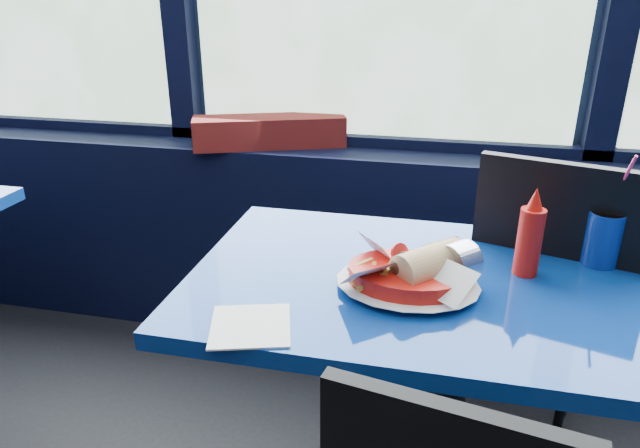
# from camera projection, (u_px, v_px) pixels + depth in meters

# --- Properties ---
(window_sill) EXTENTS (5.00, 0.26, 0.80)m
(window_sill) POSITION_uv_depth(u_px,v_px,m) (370.00, 249.00, 2.27)
(window_sill) COLOR black
(window_sill) RESTS_ON ground
(near_table) EXTENTS (1.20, 0.70, 0.75)m
(near_table) POSITION_uv_depth(u_px,v_px,m) (446.00, 348.00, 1.36)
(near_table) COLOR black
(near_table) RESTS_ON ground
(chair_near_back) EXTENTS (0.55, 0.55, 0.99)m
(chair_near_back) POSITION_uv_depth(u_px,v_px,m) (527.00, 294.00, 1.60)
(chair_near_back) COLOR black
(chair_near_back) RESTS_ON ground
(planter_box) EXTENTS (0.58, 0.34, 0.11)m
(planter_box) POSITION_uv_depth(u_px,v_px,m) (270.00, 131.00, 2.17)
(planter_box) COLOR maroon
(planter_box) RESTS_ON window_sill
(food_basket) EXTENTS (0.34, 0.34, 0.10)m
(food_basket) POSITION_uv_depth(u_px,v_px,m) (411.00, 274.00, 1.24)
(food_basket) COLOR red
(food_basket) RESTS_ON near_table
(ketchup_bottle) EXTENTS (0.06, 0.06, 0.21)m
(ketchup_bottle) POSITION_uv_depth(u_px,v_px,m) (530.00, 237.00, 1.29)
(ketchup_bottle) COLOR red
(ketchup_bottle) RESTS_ON near_table
(soda_cup) EXTENTS (0.08, 0.08, 0.28)m
(soda_cup) POSITION_uv_depth(u_px,v_px,m) (603.00, 237.00, 1.35)
(soda_cup) COLOR navy
(soda_cup) RESTS_ON near_table
(napkin) EXTENTS (0.19, 0.19, 0.00)m
(napkin) POSITION_uv_depth(u_px,v_px,m) (250.00, 326.00, 1.12)
(napkin) COLOR white
(napkin) RESTS_ON near_table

